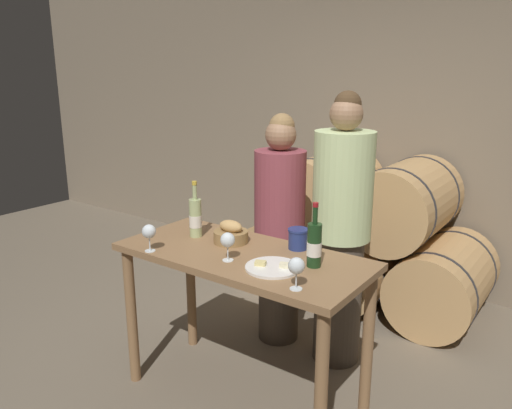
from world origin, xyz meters
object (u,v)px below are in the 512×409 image
at_px(wine_glass_far_left, 149,232).
at_px(cheese_plate, 273,267).
at_px(blue_crock, 298,238).
at_px(wine_bottle_white, 195,218).
at_px(person_left, 280,230).
at_px(wine_bottle_red, 314,245).
at_px(wine_glass_center, 296,266).
at_px(wine_glass_left, 228,241).
at_px(person_right, 341,232).
at_px(tasting_table, 243,277).
at_px(bread_basket, 231,234).

bearing_deg(wine_glass_far_left, cheese_plate, 15.21).
bearing_deg(blue_crock, wine_bottle_white, -164.12).
distance_m(wine_bottle_white, wine_glass_far_left, 0.35).
xyz_separation_m(person_left, wine_bottle_red, (0.63, -0.65, 0.21)).
height_order(cheese_plate, wine_glass_far_left, wine_glass_far_left).
distance_m(person_left, wine_glass_center, 1.20).
distance_m(cheese_plate, wine_glass_left, 0.28).
relative_size(wine_bottle_white, wine_glass_left, 2.20).
bearing_deg(wine_glass_center, person_right, 104.13).
distance_m(tasting_table, wine_glass_left, 0.30).
relative_size(tasting_table, wine_glass_far_left, 9.19).
bearing_deg(wine_glass_far_left, wine_glass_left, 18.06).
relative_size(cheese_plate, wine_glass_center, 1.82).
bearing_deg(person_left, person_right, -0.01).
bearing_deg(bread_basket, wine_bottle_white, -170.62).
relative_size(bread_basket, wine_glass_left, 1.30).
bearing_deg(tasting_table, wine_glass_left, -86.28).
relative_size(tasting_table, person_left, 0.88).
bearing_deg(wine_glass_left, wine_glass_far_left, -161.94).
bearing_deg(person_left, wine_glass_left, -75.25).
height_order(wine_bottle_red, wine_bottle_white, wine_bottle_white).
xyz_separation_m(wine_bottle_red, wine_glass_center, (0.07, -0.29, -0.01)).
xyz_separation_m(wine_glass_far_left, wine_glass_left, (0.44, 0.14, 0.00)).
xyz_separation_m(wine_bottle_red, wine_bottle_white, (-0.82, 0.00, 0.00)).
height_order(person_right, bread_basket, person_right).
distance_m(tasting_table, wine_glass_far_left, 0.58).
distance_m(tasting_table, person_left, 0.74).
distance_m(blue_crock, wine_glass_left, 0.43).
bearing_deg(cheese_plate, wine_glass_center, -32.13).
bearing_deg(tasting_table, person_right, 70.20).
bearing_deg(wine_bottle_white, cheese_plate, -12.90).
distance_m(cheese_plate, wine_glass_center, 0.29).
distance_m(person_left, cheese_plate, 0.94).
height_order(wine_bottle_red, bread_basket, wine_bottle_red).
relative_size(person_left, wine_glass_left, 10.42).
relative_size(wine_bottle_red, wine_bottle_white, 0.99).
distance_m(person_left, blue_crock, 0.66).
height_order(person_right, wine_glass_center, person_right).
relative_size(wine_bottle_white, blue_crock, 2.91).
xyz_separation_m(person_left, blue_crock, (0.43, -0.47, 0.16)).
height_order(bread_basket, wine_glass_far_left, wine_glass_far_left).
xyz_separation_m(wine_bottle_red, wine_glass_far_left, (-0.86, -0.34, -0.01)).
distance_m(wine_bottle_white, bread_basket, 0.25).
bearing_deg(person_right, blue_crock, -94.55).
height_order(person_left, cheese_plate, person_left).
bearing_deg(person_right, wine_glass_center, -75.87).
xyz_separation_m(person_right, wine_glass_left, (-0.25, -0.85, 0.13)).
distance_m(person_left, person_right, 0.47).
distance_m(tasting_table, bread_basket, 0.28).
distance_m(person_right, wine_glass_center, 0.98).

